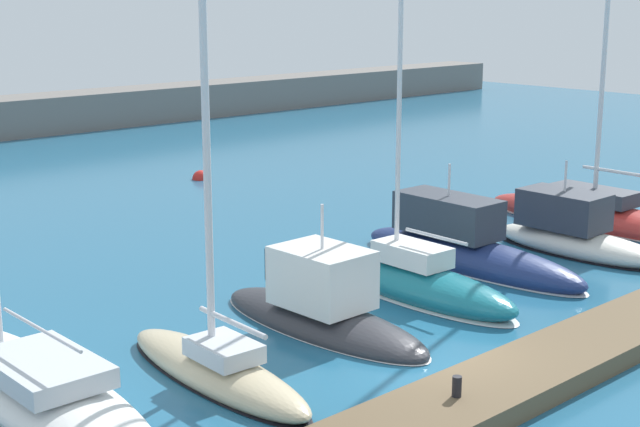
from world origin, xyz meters
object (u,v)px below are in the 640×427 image
(sailboat_teal_sixth, at_px, (419,280))
(mooring_buoy_red, at_px, (201,179))
(motorboat_charcoal_fifth, at_px, (321,310))
(motorboat_navy_seventh, at_px, (464,249))
(sailboat_red_ninth, at_px, (598,212))
(sailboat_white_third, at_px, (27,381))
(sailboat_sand_fourth, at_px, (216,362))
(dock_bollard, at_px, (457,386))
(motorboat_ivory_eighth, at_px, (574,234))

(sailboat_teal_sixth, distance_m, mooring_buoy_red, 19.59)
(motorboat_charcoal_fifth, distance_m, sailboat_teal_sixth, 3.82)
(mooring_buoy_red, bearing_deg, sailboat_teal_sixth, -107.39)
(motorboat_navy_seventh, xyz_separation_m, sailboat_red_ninth, (7.83, -0.14, -0.01))
(motorboat_charcoal_fifth, distance_m, motorboat_navy_seventh, 7.47)
(sailboat_white_third, height_order, sailboat_red_ninth, sailboat_white_third)
(sailboat_white_third, height_order, sailboat_teal_sixth, sailboat_white_third)
(motorboat_charcoal_fifth, bearing_deg, motorboat_navy_seventh, -81.84)
(sailboat_sand_fourth, xyz_separation_m, dock_bollard, (2.43, -4.97, 0.28))
(motorboat_charcoal_fifth, relative_size, mooring_buoy_red, 8.57)
(sailboat_teal_sixth, distance_m, motorboat_ivory_eighth, 7.52)
(sailboat_sand_fourth, relative_size, motorboat_ivory_eighth, 2.00)
(sailboat_sand_fourth, height_order, motorboat_charcoal_fifth, sailboat_sand_fourth)
(sailboat_white_third, relative_size, dock_bollard, 49.63)
(motorboat_ivory_eighth, bearing_deg, sailboat_sand_fourth, 91.91)
(motorboat_charcoal_fifth, xyz_separation_m, sailboat_red_ninth, (15.21, 1.00, 0.05))
(sailboat_sand_fourth, bearing_deg, sailboat_teal_sixth, -80.80)
(sailboat_white_third, bearing_deg, mooring_buoy_red, -43.94)
(sailboat_teal_sixth, bearing_deg, dock_bollard, 138.60)
(sailboat_teal_sixth, height_order, motorboat_navy_seventh, sailboat_teal_sixth)
(mooring_buoy_red, bearing_deg, sailboat_red_ninth, -72.57)
(sailboat_teal_sixth, xyz_separation_m, mooring_buoy_red, (5.85, 18.69, -0.48))
(sailboat_white_third, height_order, motorboat_ivory_eighth, sailboat_white_third)
(sailboat_white_third, distance_m, sailboat_teal_sixth, 11.55)
(motorboat_charcoal_fifth, height_order, sailboat_red_ninth, sailboat_red_ninth)
(sailboat_teal_sixth, bearing_deg, motorboat_navy_seventh, -69.83)
(sailboat_teal_sixth, relative_size, motorboat_ivory_eighth, 2.31)
(motorboat_ivory_eighth, height_order, sailboat_red_ninth, sailboat_red_ninth)
(sailboat_sand_fourth, xyz_separation_m, motorboat_ivory_eighth, (15.47, 0.53, 0.20))
(sailboat_red_ninth, distance_m, dock_bollard, 18.29)
(sailboat_white_third, relative_size, motorboat_ivory_eighth, 3.44)
(sailboat_white_third, relative_size, mooring_buoy_red, 25.77)
(motorboat_navy_seventh, distance_m, sailboat_red_ninth, 7.83)
(sailboat_sand_fourth, height_order, dock_bollard, sailboat_sand_fourth)
(sailboat_white_third, xyz_separation_m, motorboat_ivory_eighth, (19.00, -1.60, 0.28))
(motorboat_navy_seventh, relative_size, sailboat_red_ninth, 0.41)
(sailboat_white_third, distance_m, mooring_buoy_red, 24.61)
(sailboat_white_third, distance_m, dock_bollard, 9.28)
(sailboat_white_third, xyz_separation_m, motorboat_charcoal_fifth, (7.67, -1.19, 0.13))
(sailboat_teal_sixth, distance_m, dock_bollard, 8.07)
(motorboat_navy_seventh, bearing_deg, sailboat_sand_fourth, 101.40)
(sailboat_teal_sixth, relative_size, dock_bollard, 33.41)
(sailboat_red_ninth, height_order, dock_bollard, sailboat_red_ninth)
(motorboat_navy_seventh, distance_m, mooring_buoy_red, 17.67)
(motorboat_ivory_eighth, relative_size, sailboat_red_ninth, 0.30)
(mooring_buoy_red, distance_m, dock_bollard, 27.09)
(motorboat_navy_seventh, xyz_separation_m, motorboat_ivory_eighth, (3.94, -1.55, 0.09))
(motorboat_charcoal_fifth, relative_size, sailboat_red_ninth, 0.34)
(sailboat_white_third, xyz_separation_m, dock_bollard, (5.96, -7.11, 0.36))
(sailboat_sand_fourth, xyz_separation_m, motorboat_navy_seventh, (11.53, 2.08, 0.11))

